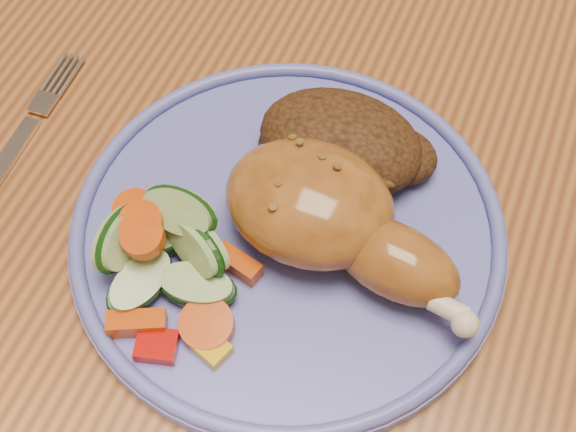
{
  "coord_description": "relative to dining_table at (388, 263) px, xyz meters",
  "views": [
    {
      "loc": [
        0.04,
        -0.31,
        1.21
      ],
      "look_at": [
        -0.06,
        -0.05,
        0.78
      ],
      "focal_mm": 50.0,
      "sensor_mm": 36.0,
      "label": 1
    }
  ],
  "objects": [
    {
      "name": "dining_table",
      "position": [
        0.0,
        0.0,
        0.0
      ],
      "size": [
        0.9,
        1.4,
        0.75
      ],
      "color": "brown",
      "rests_on": "ground"
    },
    {
      "name": "plate",
      "position": [
        -0.06,
        -0.05,
        0.09
      ],
      "size": [
        0.29,
        0.29,
        0.01
      ],
      "primitive_type": "cylinder",
      "color": "#5559B0",
      "rests_on": "dining_table"
    },
    {
      "name": "vegetable_pile",
      "position": [
        -0.12,
        -0.11,
        0.11
      ],
      "size": [
        0.11,
        0.11,
        0.06
      ],
      "color": "#A50A05",
      "rests_on": "plate"
    },
    {
      "name": "plate_rim",
      "position": [
        -0.06,
        -0.05,
        0.1
      ],
      "size": [
        0.29,
        0.29,
        0.01
      ],
      "primitive_type": "torus",
      "color": "#5559B0",
      "rests_on": "plate"
    },
    {
      "name": "fork",
      "position": [
        -0.27,
        -0.06,
        0.09
      ],
      "size": [
        0.02,
        0.16,
        0.0
      ],
      "color": "silver",
      "rests_on": "dining_table"
    },
    {
      "name": "rice_pilaf",
      "position": [
        -0.05,
        0.01,
        0.11
      ],
      "size": [
        0.12,
        0.08,
        0.05
      ],
      "color": "#402410",
      "rests_on": "plate"
    },
    {
      "name": "chicken_leg",
      "position": [
        -0.03,
        -0.05,
        0.12
      ],
      "size": [
        0.18,
        0.1,
        0.06
      ],
      "color": "#995920",
      "rests_on": "plate"
    }
  ]
}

